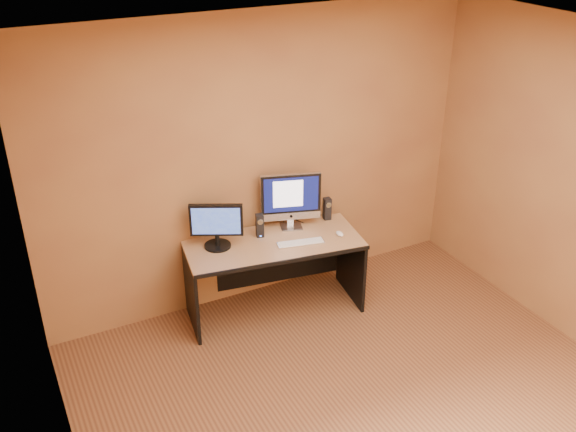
% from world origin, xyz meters
% --- Properties ---
extents(floor, '(4.00, 4.00, 0.00)m').
position_xyz_m(floor, '(0.00, 0.00, 0.00)').
color(floor, brown).
rests_on(floor, ground).
extents(walls, '(4.00, 4.00, 2.60)m').
position_xyz_m(walls, '(0.00, 0.00, 1.30)').
color(walls, '#A27441').
rests_on(walls, ground).
extents(ceiling, '(4.00, 4.00, 0.00)m').
position_xyz_m(ceiling, '(0.00, 0.00, 2.60)').
color(ceiling, white).
rests_on(ceiling, walls).
extents(desk, '(1.60, 0.89, 0.70)m').
position_xyz_m(desk, '(-0.07, 1.63, 0.35)').
color(desk, '#AC8156').
rests_on(desk, ground).
extents(imac, '(0.58, 0.35, 0.52)m').
position_xyz_m(imac, '(0.19, 1.80, 0.96)').
color(imac, '#B1B1B5').
rests_on(imac, desk).
extents(second_monitor, '(0.51, 0.41, 0.40)m').
position_xyz_m(second_monitor, '(-0.53, 1.77, 0.90)').
color(second_monitor, black).
rests_on(second_monitor, desk).
extents(speaker_left, '(0.08, 0.08, 0.21)m').
position_xyz_m(speaker_left, '(-0.13, 1.78, 0.81)').
color(speaker_left, black).
rests_on(speaker_left, desk).
extents(speaker_right, '(0.07, 0.08, 0.21)m').
position_xyz_m(speaker_right, '(0.56, 1.79, 0.81)').
color(speaker_right, black).
rests_on(speaker_right, desk).
extents(keyboard, '(0.42, 0.20, 0.02)m').
position_xyz_m(keyboard, '(0.13, 1.49, 0.71)').
color(keyboard, silver).
rests_on(keyboard, desk).
extents(mouse, '(0.06, 0.10, 0.03)m').
position_xyz_m(mouse, '(0.50, 1.47, 0.72)').
color(mouse, white).
rests_on(mouse, desk).
extents(cable_a, '(0.09, 0.20, 0.01)m').
position_xyz_m(cable_a, '(0.28, 1.91, 0.71)').
color(cable_a, black).
rests_on(cable_a, desk).
extents(cable_b, '(0.10, 0.15, 0.01)m').
position_xyz_m(cable_b, '(0.18, 1.92, 0.71)').
color(cable_b, black).
rests_on(cable_b, desk).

